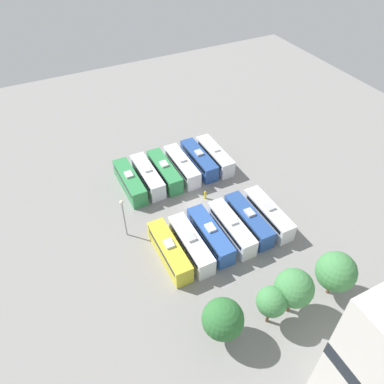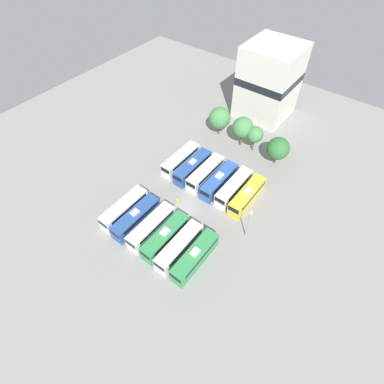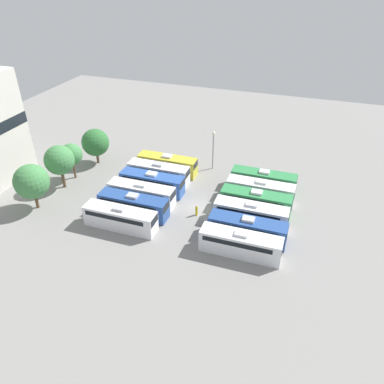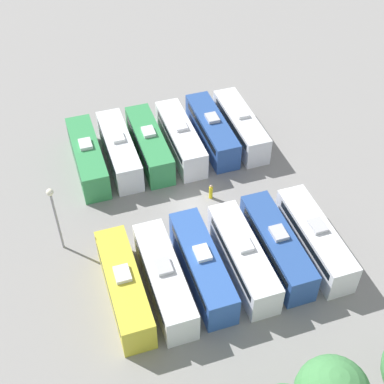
{
  "view_description": "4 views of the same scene",
  "coord_description": "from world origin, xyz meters",
  "px_view_note": "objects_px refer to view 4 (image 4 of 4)",
  "views": [
    {
      "loc": [
        20.49,
        39.53,
        43.03
      ],
      "look_at": [
        0.16,
        -0.84,
        2.05
      ],
      "focal_mm": 35.0,
      "sensor_mm": 36.0,
      "label": 1
    },
    {
      "loc": [
        22.59,
        -28.13,
        45.71
      ],
      "look_at": [
        0.1,
        1.48,
        3.24
      ],
      "focal_mm": 28.0,
      "sensor_mm": 36.0,
      "label": 2
    },
    {
      "loc": [
        -44.52,
        -14.27,
        32.12
      ],
      "look_at": [
        0.14,
        1.01,
        2.32
      ],
      "focal_mm": 35.0,
      "sensor_mm": 36.0,
      "label": 3
    },
    {
      "loc": [
        11.14,
        33.89,
        36.33
      ],
      "look_at": [
        0.36,
        1.31,
        3.16
      ],
      "focal_mm": 50.0,
      "sensor_mm": 36.0,
      "label": 4
    }
  ],
  "objects_px": {
    "bus_3": "(149,144)",
    "light_pole": "(54,209)",
    "bus_7": "(277,245)",
    "bus_1": "(212,130)",
    "bus_2": "(181,138)",
    "bus_11": "(124,286)",
    "bus_9": "(202,265)",
    "bus_5": "(88,156)",
    "worker_person": "(211,192)",
    "bus_6": "(315,238)",
    "bus_8": "(243,257)",
    "bus_4": "(119,149)",
    "bus_10": "(164,279)",
    "bus_0": "(241,125)"
  },
  "relations": [
    {
      "from": "bus_0",
      "to": "bus_5",
      "type": "height_order",
      "value": "same"
    },
    {
      "from": "worker_person",
      "to": "bus_7",
      "type": "bearing_deg",
      "value": 107.53
    },
    {
      "from": "bus_9",
      "to": "bus_11",
      "type": "distance_m",
      "value": 6.54
    },
    {
      "from": "bus_0",
      "to": "bus_11",
      "type": "height_order",
      "value": "same"
    },
    {
      "from": "bus_5",
      "to": "bus_11",
      "type": "distance_m",
      "value": 16.7
    },
    {
      "from": "bus_6",
      "to": "bus_11",
      "type": "bearing_deg",
      "value": -0.82
    },
    {
      "from": "bus_10",
      "to": "light_pole",
      "type": "xyz_separation_m",
      "value": [
        7.2,
        -7.33,
        3.18
      ]
    },
    {
      "from": "bus_1",
      "to": "bus_5",
      "type": "height_order",
      "value": "same"
    },
    {
      "from": "bus_2",
      "to": "bus_8",
      "type": "distance_m",
      "value": 16.77
    },
    {
      "from": "bus_5",
      "to": "bus_0",
      "type": "bearing_deg",
      "value": 179.83
    },
    {
      "from": "bus_3",
      "to": "bus_4",
      "type": "relative_size",
      "value": 1.0
    },
    {
      "from": "bus_8",
      "to": "light_pole",
      "type": "distance_m",
      "value": 16.09
    },
    {
      "from": "bus_10",
      "to": "worker_person",
      "type": "relative_size",
      "value": 6.21
    },
    {
      "from": "bus_1",
      "to": "bus_11",
      "type": "distance_m",
      "value": 21.56
    },
    {
      "from": "bus_9",
      "to": "worker_person",
      "type": "xyz_separation_m",
      "value": [
        -3.93,
        -8.79,
        -0.9
      ]
    },
    {
      "from": "bus_5",
      "to": "bus_6",
      "type": "height_order",
      "value": "same"
    },
    {
      "from": "bus_3",
      "to": "light_pole",
      "type": "relative_size",
      "value": 1.46
    },
    {
      "from": "bus_1",
      "to": "light_pole",
      "type": "distance_m",
      "value": 20.25
    },
    {
      "from": "bus_5",
      "to": "bus_6",
      "type": "relative_size",
      "value": 1.0
    },
    {
      "from": "bus_5",
      "to": "light_pole",
      "type": "xyz_separation_m",
      "value": [
        4.09,
        9.65,
        3.18
      ]
    },
    {
      "from": "bus_1",
      "to": "bus_10",
      "type": "height_order",
      "value": "same"
    },
    {
      "from": "bus_2",
      "to": "bus_10",
      "type": "bearing_deg",
      "value": 68.45
    },
    {
      "from": "bus_4",
      "to": "bus_10",
      "type": "height_order",
      "value": "same"
    },
    {
      "from": "bus_5",
      "to": "bus_7",
      "type": "bearing_deg",
      "value": 128.25
    },
    {
      "from": "bus_8",
      "to": "bus_11",
      "type": "distance_m",
      "value": 10.04
    },
    {
      "from": "bus_1",
      "to": "light_pole",
      "type": "xyz_separation_m",
      "value": [
        17.43,
        9.8,
        3.18
      ]
    },
    {
      "from": "bus_4",
      "to": "bus_6",
      "type": "bearing_deg",
      "value": 128.0
    },
    {
      "from": "bus_11",
      "to": "light_pole",
      "type": "distance_m",
      "value": 8.69
    },
    {
      "from": "bus_5",
      "to": "bus_11",
      "type": "bearing_deg",
      "value": 89.61
    },
    {
      "from": "bus_1",
      "to": "bus_8",
      "type": "distance_m",
      "value": 17.36
    },
    {
      "from": "bus_0",
      "to": "bus_2",
      "type": "relative_size",
      "value": 1.0
    },
    {
      "from": "worker_person",
      "to": "bus_6",
      "type": "bearing_deg",
      "value": 124.43
    },
    {
      "from": "bus_0",
      "to": "bus_6",
      "type": "distance_m",
      "value": 16.89
    },
    {
      "from": "worker_person",
      "to": "bus_10",
      "type": "bearing_deg",
      "value": 51.47
    },
    {
      "from": "bus_1",
      "to": "bus_2",
      "type": "xyz_separation_m",
      "value": [
        3.56,
        0.26,
        0.0
      ]
    },
    {
      "from": "bus_4",
      "to": "bus_11",
      "type": "distance_m",
      "value": 17.11
    },
    {
      "from": "bus_0",
      "to": "bus_4",
      "type": "xyz_separation_m",
      "value": [
        13.28,
        -0.12,
        0.0
      ]
    },
    {
      "from": "bus_3",
      "to": "bus_8",
      "type": "distance_m",
      "value": 17.21
    },
    {
      "from": "light_pole",
      "to": "bus_0",
      "type": "bearing_deg",
      "value": -155.05
    },
    {
      "from": "bus_10",
      "to": "bus_9",
      "type": "bearing_deg",
      "value": -174.77
    },
    {
      "from": "bus_3",
      "to": "bus_11",
      "type": "xyz_separation_m",
      "value": [
        6.52,
        16.67,
        0.0
      ]
    },
    {
      "from": "bus_0",
      "to": "worker_person",
      "type": "height_order",
      "value": "bus_0"
    },
    {
      "from": "bus_4",
      "to": "bus_10",
      "type": "bearing_deg",
      "value": 89.46
    },
    {
      "from": "bus_7",
      "to": "light_pole",
      "type": "bearing_deg",
      "value": -22.11
    },
    {
      "from": "bus_8",
      "to": "worker_person",
      "type": "height_order",
      "value": "bus_8"
    },
    {
      "from": "bus_6",
      "to": "bus_8",
      "type": "relative_size",
      "value": 1.0
    },
    {
      "from": "bus_3",
      "to": "bus_7",
      "type": "relative_size",
      "value": 1.0
    },
    {
      "from": "bus_1",
      "to": "bus_2",
      "type": "height_order",
      "value": "same"
    },
    {
      "from": "bus_11",
      "to": "bus_9",
      "type": "bearing_deg",
      "value": -179.83
    },
    {
      "from": "bus_5",
      "to": "bus_6",
      "type": "bearing_deg",
      "value": 134.35
    }
  ]
}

